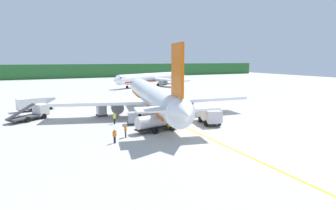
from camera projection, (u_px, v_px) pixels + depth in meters
The scene contains 15 objects.
ground at pixel (153, 94), 79.58m from camera, with size 240.00×320.00×0.20m, color #B7B5AD.
distant_treeline at pixel (98, 71), 151.84m from camera, with size 216.00×6.00×7.47m, color #28602D.
airliner_foreground at pixel (153, 96), 48.79m from camera, with size 34.47×41.47×11.90m.
airliner_mid_apron at pixel (152, 78), 102.67m from camera, with size 35.16×29.69×10.79m.
service_truck_fuel at pixel (158, 121), 37.59m from camera, with size 6.45×3.04×2.40m.
service_truck_baggage at pixel (36, 103), 52.87m from camera, with size 7.12×4.09×2.56m.
service_truck_catering at pixel (209, 114), 42.19m from camera, with size 3.43×6.18×2.75m.
service_truck_pushback at pixel (35, 112), 45.07m from camera, with size 6.50×5.54×2.71m.
cargo_container_near at pixel (133, 118), 41.58m from camera, with size 2.01×2.01×2.01m.
cargo_container_mid at pixel (102, 110), 47.74m from camera, with size 1.82×1.82×2.12m.
crew_marshaller at pixel (114, 118), 41.65m from camera, with size 0.49×0.47×1.77m.
crew_loader_left at pixel (201, 111), 46.86m from camera, with size 0.53×0.45×1.71m.
crew_loader_right at pixel (115, 135), 32.09m from camera, with size 0.54×0.44×1.74m.
crew_supervisor at pixel (126, 130), 34.47m from camera, with size 0.43×0.55×1.68m.
apron_guide_line at pixel (166, 119), 45.67m from camera, with size 0.30×60.00×0.01m, color yellow.
Camera 1 is at (-29.93, -25.28, 9.91)m, focal length 28.76 mm.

